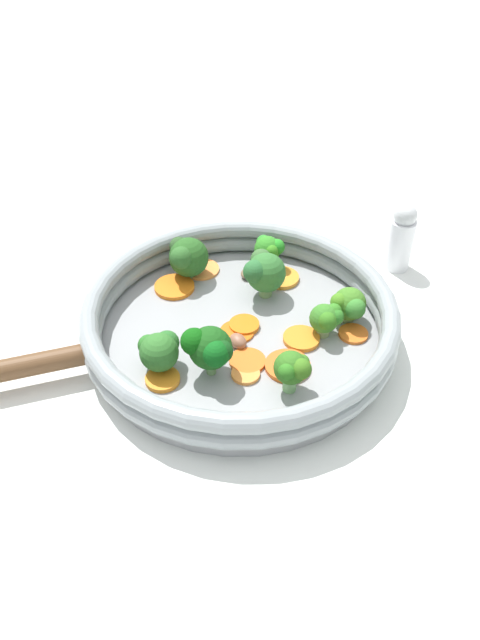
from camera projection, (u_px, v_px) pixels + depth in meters
name	position (u px, v px, depth m)	size (l,w,h in m)	color
ground_plane	(240.00, 341.00, 0.70)	(4.00, 4.00, 0.00)	white
skillet	(240.00, 336.00, 0.69)	(0.32, 0.32, 0.02)	#939699
skillet_rim_wall	(240.00, 316.00, 0.67)	(0.34, 0.34, 0.04)	gray
skillet_rivet_left	(98.00, 339.00, 0.67)	(0.01, 0.01, 0.01)	#929996
skillet_rivet_right	(105.00, 374.00, 0.63)	(0.01, 0.01, 0.01)	#96999A
carrot_slice_0	(246.00, 374.00, 0.63)	(0.03, 0.03, 0.00)	#F98E3C
carrot_slice_1	(353.00, 334.00, 0.68)	(0.03, 0.03, 0.00)	orange
carrot_slice_2	(237.00, 332.00, 0.68)	(0.04, 0.04, 0.00)	orange
carrot_slice_3	(288.00, 366.00, 0.64)	(0.05, 0.05, 0.00)	orange
carrot_slice_4	(174.00, 287.00, 0.74)	(0.05, 0.05, 0.00)	orange
carrot_slice_5	(247.00, 361.00, 0.64)	(0.04, 0.04, 0.00)	orange
carrot_slice_6	(281.00, 278.00, 0.76)	(0.04, 0.04, 0.01)	orange
carrot_slice_7	(163.00, 379.00, 0.62)	(0.04, 0.04, 0.01)	orange
carrot_slice_8	(245.00, 325.00, 0.69)	(0.03, 0.03, 0.01)	orange
carrot_slice_9	(202.00, 269.00, 0.77)	(0.04, 0.04, 0.00)	#F98E3F
carrot_slice_10	(301.00, 339.00, 0.67)	(0.04, 0.04, 0.01)	orange
broccoli_floret_0	(293.00, 369.00, 0.60)	(0.04, 0.04, 0.05)	#7AB36B
broccoli_floret_1	(269.00, 249.00, 0.76)	(0.04, 0.03, 0.04)	#87B76C
broccoli_floret_2	(159.00, 350.00, 0.62)	(0.04, 0.05, 0.04)	#658554
broccoli_floret_3	(327.00, 318.00, 0.66)	(0.03, 0.04, 0.04)	#8AA462
broccoli_floret_4	(264.00, 272.00, 0.71)	(0.05, 0.05, 0.05)	#749959
broccoli_floret_5	(349.00, 305.00, 0.68)	(0.04, 0.04, 0.04)	#7D955B
broccoli_floret_6	(210.00, 348.00, 0.61)	(0.05, 0.05, 0.06)	#679055
broccoli_floret_7	(187.00, 257.00, 0.74)	(0.05, 0.05, 0.05)	#67954E
mushroom_piece_0	(249.00, 273.00, 0.76)	(0.02, 0.02, 0.01)	#7B6449
mushroom_piece_1	(238.00, 341.00, 0.66)	(0.02, 0.02, 0.01)	#8D5C44
salt_shaker	(401.00, 237.00, 0.78)	(0.03, 0.03, 0.09)	white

